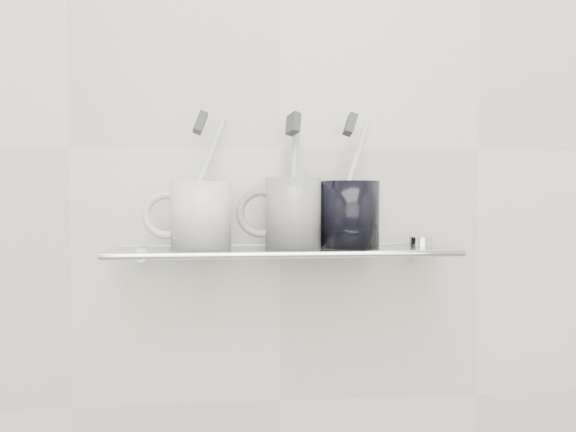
{
  "coord_description": "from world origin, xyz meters",
  "views": [
    {
      "loc": [
        -0.07,
        0.23,
        1.18
      ],
      "look_at": [
        0.01,
        1.04,
        1.15
      ],
      "focal_mm": 35.0,
      "sensor_mm": 36.0,
      "label": 1
    }
  ],
  "objects": [
    {
      "name": "mug_right",
      "position": [
        0.1,
        1.04,
        1.15
      ],
      "size": [
        0.1,
        0.1,
        0.1
      ],
      "primitive_type": "cylinder",
      "rotation": [
        0.0,
        0.0,
        -0.19
      ],
      "color": "black",
      "rests_on": "shelf_glass"
    },
    {
      "name": "mug_left_handle",
      "position": [
        -0.17,
        1.04,
        1.15
      ],
      "size": [
        0.07,
        0.01,
        0.07
      ],
      "primitive_type": "torus",
      "rotation": [
        1.57,
        0.0,
        0.0
      ],
      "color": "silver",
      "rests_on": "mug_left"
    },
    {
      "name": "bracket_left",
      "position": [
        -0.21,
        1.09,
        1.09
      ],
      "size": [
        0.02,
        0.03,
        0.02
      ],
      "primitive_type": "cylinder",
      "rotation": [
        1.57,
        0.0,
        0.0
      ],
      "color": "silver",
      "rests_on": "wall_back"
    },
    {
      "name": "toothbrush_center",
      "position": [
        0.01,
        1.04,
        1.2
      ],
      "size": [
        0.03,
        0.08,
        0.18
      ],
      "primitive_type": "cylinder",
      "rotation": [
        -0.27,
        0.25,
        0.45
      ],
      "color": "#99AAB4",
      "rests_on": "mug_center"
    },
    {
      "name": "mug_center_handle",
      "position": [
        -0.03,
        1.04,
        1.15
      ],
      "size": [
        0.07,
        0.01,
        0.07
      ],
      "primitive_type": "torus",
      "rotation": [
        1.57,
        0.0,
        0.0
      ],
      "color": "white",
      "rests_on": "mug_center"
    },
    {
      "name": "shelf_glass",
      "position": [
        0.0,
        1.04,
        1.1
      ],
      "size": [
        0.5,
        0.12,
        0.01
      ],
      "primitive_type": "cube",
      "color": "silver",
      "rests_on": "wall_back"
    },
    {
      "name": "mug_right_handle",
      "position": [
        0.05,
        1.04,
        1.15
      ],
      "size": [
        0.07,
        0.01,
        0.07
      ],
      "primitive_type": "torus",
      "rotation": [
        1.57,
        0.0,
        0.0
      ],
      "color": "black",
      "rests_on": "mug_right"
    },
    {
      "name": "mug_left",
      "position": [
        -0.12,
        1.04,
        1.15
      ],
      "size": [
        0.09,
        0.09,
        0.1
      ],
      "primitive_type": "cylinder",
      "rotation": [
        0.0,
        0.0,
        -0.1
      ],
      "color": "silver",
      "rests_on": "shelf_glass"
    },
    {
      "name": "toothbrush_left",
      "position": [
        -0.12,
        1.04,
        1.2
      ],
      "size": [
        0.08,
        0.05,
        0.18
      ],
      "primitive_type": "cylinder",
      "rotation": [
        -0.22,
        0.37,
        0.04
      ],
      "color": "silver",
      "rests_on": "mug_left"
    },
    {
      "name": "bristles_right",
      "position": [
        0.1,
        1.04,
        1.28
      ],
      "size": [
        0.02,
        0.03,
        0.04
      ],
      "primitive_type": "cube",
      "rotation": [
        -0.23,
        0.33,
        -0.04
      ],
      "color": "#393A3D",
      "rests_on": "toothbrush_right"
    },
    {
      "name": "mug_center",
      "position": [
        0.01,
        1.04,
        1.15
      ],
      "size": [
        0.08,
        0.08,
        0.1
      ],
      "primitive_type": "cylinder",
      "rotation": [
        0.0,
        0.0,
        0.03
      ],
      "color": "white",
      "rests_on": "shelf_glass"
    },
    {
      "name": "bracket_right",
      "position": [
        0.21,
        1.09,
        1.09
      ],
      "size": [
        0.02,
        0.03,
        0.02
      ],
      "primitive_type": "cylinder",
      "rotation": [
        1.57,
        0.0,
        0.0
      ],
      "color": "silver",
      "rests_on": "wall_back"
    },
    {
      "name": "wall_back",
      "position": [
        0.0,
        1.1,
        1.25
      ],
      "size": [
        2.5,
        0.0,
        2.5
      ],
      "primitive_type": "plane",
      "rotation": [
        1.57,
        0.0,
        0.0
      ],
      "color": "beige",
      "rests_on": "ground"
    },
    {
      "name": "bristles_left",
      "position": [
        -0.12,
        1.04,
        1.28
      ],
      "size": [
        0.02,
        0.03,
        0.04
      ],
      "primitive_type": "cube",
      "rotation": [
        -0.22,
        0.37,
        0.04
      ],
      "color": "#393A3D",
      "rests_on": "toothbrush_left"
    },
    {
      "name": "shelf_rail",
      "position": [
        0.0,
        0.98,
        1.1
      ],
      "size": [
        0.5,
        0.01,
        0.01
      ],
      "primitive_type": "cylinder",
      "rotation": [
        0.0,
        1.57,
        0.0
      ],
      "color": "silver",
      "rests_on": "shelf_glass"
    },
    {
      "name": "chrome_cap",
      "position": [
        0.21,
        1.04,
        1.11
      ],
      "size": [
        0.04,
        0.04,
        0.01
      ],
      "primitive_type": "cylinder",
      "color": "silver",
      "rests_on": "shelf_glass"
    },
    {
      "name": "bristles_center",
      "position": [
        0.01,
        1.04,
        1.28
      ],
      "size": [
        0.02,
        0.03,
        0.04
      ],
      "primitive_type": "cube",
      "rotation": [
        -0.27,
        0.25,
        0.45
      ],
      "color": "#393A3D",
      "rests_on": "toothbrush_center"
    },
    {
      "name": "toothbrush_right",
      "position": [
        0.1,
        1.04,
        1.2
      ],
      "size": [
        0.07,
        0.05,
        0.18
      ],
      "primitive_type": "cylinder",
      "rotation": [
        -0.23,
        0.33,
        -0.04
      ],
      "color": "silver",
      "rests_on": "mug_right"
    }
  ]
}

